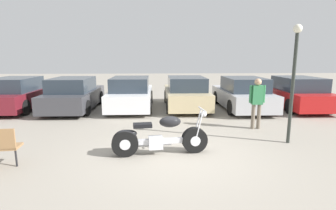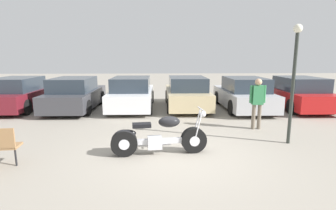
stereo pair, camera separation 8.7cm
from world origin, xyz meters
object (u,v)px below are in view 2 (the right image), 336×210
object	(u,v)px
person_standing	(257,100)
parked_car_white	(132,94)
parked_car_silver	(244,94)
parked_car_maroon	(20,94)
lamp_post	(294,70)
parked_car_dark_grey	(75,95)
motorcycle	(158,138)
parked_car_red	(297,94)
parked_car_champagne	(187,93)

from	to	relation	value
person_standing	parked_car_white	bearing A→B (deg)	141.04
person_standing	parked_car_silver	bearing A→B (deg)	79.47
parked_car_maroon	person_standing	size ratio (longest dim) A/B	2.55
parked_car_maroon	lamp_post	distance (m)	11.03
parked_car_dark_grey	person_standing	size ratio (longest dim) A/B	2.55
motorcycle	parked_car_maroon	world-z (taller)	parked_car_maroon
lamp_post	parked_car_maroon	bearing A→B (deg)	152.72
parked_car_dark_grey	motorcycle	bearing A→B (deg)	-56.28
parked_car_white	person_standing	xyz separation A→B (m)	(4.38, -3.54, 0.31)
parked_car_dark_grey	parked_car_red	xyz separation A→B (m)	(9.96, -0.06, 0.00)
motorcycle	parked_car_dark_grey	size ratio (longest dim) A/B	0.55
parked_car_silver	person_standing	xyz separation A→B (m)	(-0.60, -3.22, 0.31)
lamp_post	person_standing	xyz separation A→B (m)	(-0.37, 1.44, -1.01)
parked_car_champagne	parked_car_silver	distance (m)	2.52
lamp_post	person_standing	size ratio (longest dim) A/B	1.91
parked_car_maroon	person_standing	xyz separation A→B (m)	(9.36, -3.58, 0.31)
motorcycle	parked_car_champagne	bearing A→B (deg)	77.42
parked_car_dark_grey	person_standing	distance (m)	7.67
parked_car_dark_grey	parked_car_silver	world-z (taller)	same
parked_car_white	parked_car_silver	size ratio (longest dim) A/B	1.00
motorcycle	parked_car_champagne	distance (m)	5.90
motorcycle	parked_car_red	xyz separation A→B (m)	(6.26, 5.48, 0.25)
parked_car_silver	lamp_post	distance (m)	4.84
motorcycle	person_standing	size ratio (longest dim) A/B	1.41
parked_car_silver	parked_car_maroon	bearing A→B (deg)	177.90
parked_car_champagne	lamp_post	bearing A→B (deg)	-65.88
motorcycle	parked_car_dark_grey	bearing A→B (deg)	123.72
motorcycle	parked_car_champagne	xyz separation A→B (m)	(1.28, 5.75, 0.25)
parked_car_champagne	lamp_post	size ratio (longest dim) A/B	1.33
parked_car_red	person_standing	bearing A→B (deg)	-132.73
parked_car_red	lamp_post	xyz separation A→B (m)	(-2.72, -4.78, 1.32)
parked_car_dark_grey	parked_car_white	size ratio (longest dim) A/B	1.00
parked_car_red	lamp_post	size ratio (longest dim) A/B	1.33
parked_car_dark_grey	person_standing	xyz separation A→B (m)	(6.87, -3.41, 0.31)
parked_car_champagne	person_standing	distance (m)	4.09
parked_car_maroon	motorcycle	bearing A→B (deg)	-42.74
parked_car_maroon	person_standing	bearing A→B (deg)	-20.95
motorcycle	parked_car_white	xyz separation A→B (m)	(-1.21, 5.68, 0.25)
parked_car_silver	parked_car_red	distance (m)	2.49
person_standing	parked_car_dark_grey	bearing A→B (deg)	153.63
parked_car_maroon	parked_car_silver	xyz separation A→B (m)	(9.96, -0.37, 0.00)
motorcycle	parked_car_dark_grey	distance (m)	6.66
parked_car_champagne	parked_car_silver	bearing A→B (deg)	-9.12
person_standing	parked_car_red	bearing A→B (deg)	47.27
parked_car_maroon	parked_car_white	distance (m)	4.98
parked_car_white	parked_car_red	world-z (taller)	same
parked_car_dark_grey	parked_car_silver	xyz separation A→B (m)	(7.47, -0.19, 0.00)
parked_car_champagne	lamp_post	xyz separation A→B (m)	(2.26, -5.05, 1.32)
parked_car_maroon	lamp_post	xyz separation A→B (m)	(9.73, -5.02, 1.32)
motorcycle	parked_car_silver	distance (m)	6.55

